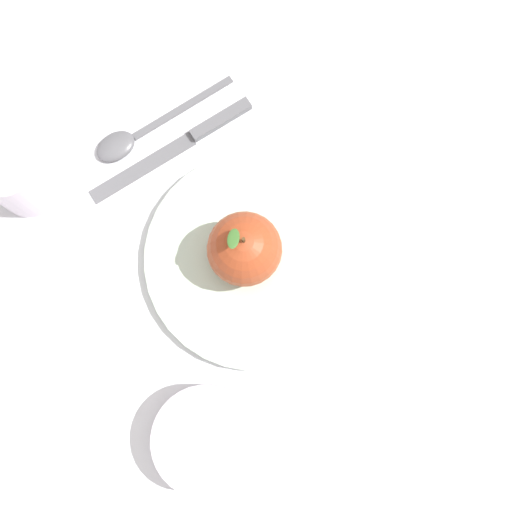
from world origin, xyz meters
The scene contains 7 objects.
ground_plane centered at (0.00, 0.00, 0.00)m, with size 2.40×2.40×0.00m, color silver.
dinner_plate centered at (-0.01, 0.02, 0.01)m, with size 0.25×0.25×0.01m.
apple centered at (0.01, 0.02, 0.05)m, with size 0.08×0.08×0.09m.
side_bowl centered at (0.03, 0.22, 0.03)m, with size 0.11×0.11×0.04m.
cup centered at (0.26, -0.04, 0.05)m, with size 0.07×0.07×0.08m.
knife centered at (0.09, -0.11, 0.00)m, with size 0.18×0.14×0.01m.
spoon centered at (0.15, -0.11, 0.01)m, with size 0.16×0.13×0.01m.
Camera 1 is at (-0.02, 0.15, 0.68)m, focal length 42.86 mm.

